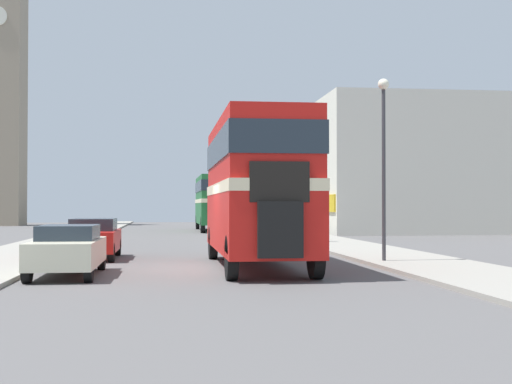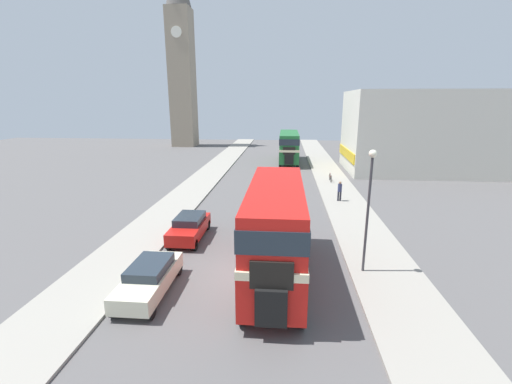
% 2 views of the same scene
% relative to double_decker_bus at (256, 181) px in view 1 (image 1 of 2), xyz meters
% --- Properties ---
extents(ground_plane, '(120.00, 120.00, 0.00)m').
position_rel_double_decker_bus_xyz_m(ground_plane, '(-1.42, -0.10, -2.63)').
color(ground_plane, '#565454').
extents(sidewalk_right, '(3.50, 120.00, 0.12)m').
position_rel_double_decker_bus_xyz_m(sidewalk_right, '(5.33, -0.10, -2.57)').
color(sidewalk_right, gray).
rests_on(sidewalk_right, ground_plane).
extents(double_decker_bus, '(2.47, 9.39, 4.41)m').
position_rel_double_decker_bus_xyz_m(double_decker_bus, '(0.00, 0.00, 0.00)').
color(double_decker_bus, red).
rests_on(double_decker_bus, ground_plane).
extents(bus_distant, '(2.49, 10.39, 4.05)m').
position_rel_double_decker_bus_xyz_m(bus_distant, '(0.86, 31.66, -0.20)').
color(bus_distant, '#1E602D').
rests_on(bus_distant, ground_plane).
extents(car_parked_near, '(1.66, 4.36, 1.36)m').
position_rel_double_decker_bus_xyz_m(car_parked_near, '(-5.33, -1.96, -1.91)').
color(car_parked_near, beige).
rests_on(car_parked_near, ground_plane).
extents(car_parked_mid, '(1.70, 4.16, 1.42)m').
position_rel_double_decker_bus_xyz_m(car_parked_mid, '(-5.28, 4.17, -1.88)').
color(car_parked_mid, red).
rests_on(car_parked_mid, ground_plane).
extents(pedestrian_walking, '(0.33, 0.33, 1.64)m').
position_rel_double_decker_bus_xyz_m(pedestrian_walking, '(4.88, 12.79, -1.58)').
color(pedestrian_walking, '#282833').
rests_on(pedestrian_walking, sidewalk_right).
extents(bicycle_on_pavement, '(0.05, 1.76, 0.78)m').
position_rel_double_decker_bus_xyz_m(bicycle_on_pavement, '(5.07, 20.07, -2.14)').
color(bicycle_on_pavement, black).
rests_on(bicycle_on_pavement, sidewalk_right).
extents(street_lamp, '(0.36, 0.36, 5.86)m').
position_rel_double_decker_bus_xyz_m(street_lamp, '(4.22, 0.64, 1.33)').
color(street_lamp, '#38383D').
rests_on(street_lamp, sidewalk_right).
extents(church_tower, '(4.31, 4.31, 32.57)m').
position_rel_double_decker_bus_xyz_m(church_tower, '(-18.34, 48.48, 13.98)').
color(church_tower, gray).
rests_on(church_tower, ground_plane).
extents(shop_building_block, '(21.34, 10.52, 9.27)m').
position_rel_double_decker_bus_xyz_m(shop_building_block, '(18.37, 26.88, 2.01)').
color(shop_building_block, beige).
rests_on(shop_building_block, ground_plane).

